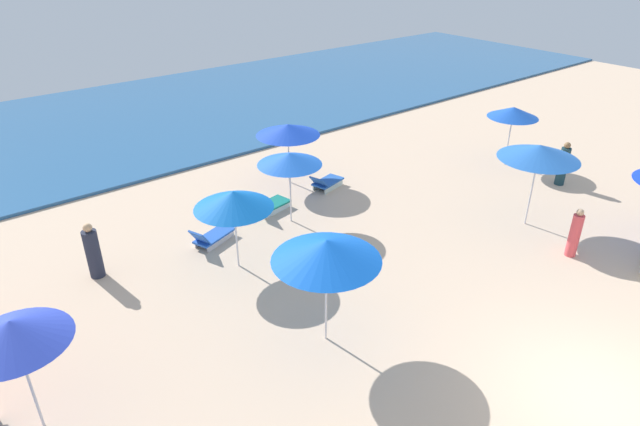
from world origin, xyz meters
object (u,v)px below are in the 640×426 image
object	(u,v)px
lounge_chair_6_0	(326,182)
lounge_chair_0_0	(269,205)
umbrella_6	(288,130)
beachgoer_0	(563,165)
umbrella_0	(290,159)
lounge_chair_2_0	(212,237)
umbrella_7	(326,250)
umbrella_5	(539,152)
umbrella_3	(513,112)
beachgoer_2	(93,252)
umbrella_1	(12,332)
beachgoer_3	(575,234)
umbrella_2	(233,200)

from	to	relation	value
lounge_chair_6_0	lounge_chair_0_0	bearing A→B (deg)	79.87
umbrella_6	lounge_chair_6_0	world-z (taller)	umbrella_6
umbrella_6	beachgoer_0	world-z (taller)	umbrella_6
umbrella_0	beachgoer_0	xyz separation A→B (m)	(9.32, -3.85, -1.38)
lounge_chair_0_0	beachgoer_0	world-z (taller)	beachgoer_0
umbrella_0	lounge_chair_6_0	size ratio (longest dim) A/B	1.64
umbrella_0	lounge_chair_2_0	size ratio (longest dim) A/B	1.51
lounge_chair_0_0	umbrella_7	size ratio (longest dim) A/B	0.55
umbrella_5	umbrella_6	size ratio (longest dim) A/B	1.16
lounge_chair_0_0	beachgoer_0	bearing A→B (deg)	-128.05
umbrella_0	umbrella_6	distance (m)	3.00
lounge_chair_2_0	umbrella_3	distance (m)	12.33
umbrella_6	beachgoer_2	xyz separation A→B (m)	(-7.60, -1.71, -1.29)
umbrella_1	umbrella_5	world-z (taller)	umbrella_5
umbrella_6	beachgoer_2	distance (m)	7.89
umbrella_3	umbrella_5	xyz separation A→B (m)	(-3.67, -3.29, 0.30)
umbrella_7	beachgoer_0	xyz separation A→B (m)	(11.99, 1.19, -1.61)
lounge_chair_0_0	umbrella_5	distance (m)	8.52
umbrella_1	beachgoer_2	size ratio (longest dim) A/B	1.56
lounge_chair_0_0	beachgoer_0	distance (m)	10.67
umbrella_0	umbrella_3	world-z (taller)	umbrella_3
beachgoer_0	beachgoer_2	distance (m)	15.90
umbrella_5	beachgoer_3	bearing A→B (deg)	-109.19
umbrella_0	umbrella_5	size ratio (longest dim) A/B	0.88
umbrella_0	beachgoer_0	distance (m)	10.18
umbrella_1	umbrella_5	xyz separation A→B (m)	(14.10, -1.16, 0.16)
lounge_chair_6_0	beachgoer_0	world-z (taller)	beachgoer_0
umbrella_7	beachgoer_3	distance (m)	8.07
umbrella_7	umbrella_5	bearing A→B (deg)	1.77
lounge_chair_0_0	umbrella_1	distance (m)	9.64
lounge_chair_2_0	umbrella_3	xyz separation A→B (m)	(12.04, -1.83, 1.90)
umbrella_2	umbrella_3	distance (m)	12.05
beachgoer_3	umbrella_1	bearing A→B (deg)	-13.25
umbrella_1	lounge_chair_6_0	distance (m)	12.00
lounge_chair_0_0	umbrella_6	distance (m)	2.98
lounge_chair_2_0	umbrella_3	world-z (taller)	umbrella_3
umbrella_0	umbrella_1	world-z (taller)	umbrella_1
beachgoer_3	beachgoer_0	bearing A→B (deg)	-147.19
umbrella_1	umbrella_6	xyz separation A→B (m)	(10.10, 6.09, -0.25)
lounge_chair_0_0	umbrella_0	bearing A→B (deg)	178.73
beachgoer_3	umbrella_2	bearing A→B (deg)	-35.80
umbrella_2	lounge_chair_2_0	xyz separation A→B (m)	(0.01, 1.53, -1.82)
umbrella_1	umbrella_3	world-z (taller)	umbrella_1
umbrella_5	beachgoer_0	size ratio (longest dim) A/B	1.63
lounge_chair_0_0	lounge_chair_6_0	bearing A→B (deg)	-96.57
lounge_chair_0_0	umbrella_6	size ratio (longest dim) A/B	0.63
umbrella_0	umbrella_6	bearing A→B (deg)	55.37
umbrella_3	umbrella_7	distance (m)	12.57
umbrella_2	umbrella_7	size ratio (longest dim) A/B	0.88
umbrella_0	umbrella_1	xyz separation A→B (m)	(-8.39, -3.62, 0.13)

